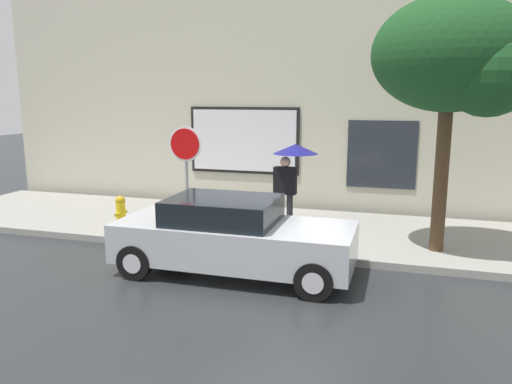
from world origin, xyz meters
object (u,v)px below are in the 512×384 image
parked_car (232,237)px  street_tree (458,59)px  fire_hydrant (121,213)px  stop_sign (186,160)px  pedestrian_with_umbrella (292,163)px

parked_car → street_tree: (3.80, 2.00, 3.22)m
fire_hydrant → parked_car: bearing=-26.8°
street_tree → stop_sign: bearing=-174.1°
parked_car → street_tree: size_ratio=0.87×
parked_car → fire_hydrant: parked_car is taller
street_tree → pedestrian_with_umbrella: bearing=170.0°
pedestrian_with_umbrella → street_tree: 3.96m
parked_car → pedestrian_with_umbrella: size_ratio=2.13×
parked_car → stop_sign: 2.43m
pedestrian_with_umbrella → street_tree: size_ratio=0.41×
fire_hydrant → stop_sign: bearing=-8.2°
stop_sign → pedestrian_with_umbrella: bearing=28.5°
pedestrian_with_umbrella → stop_sign: 2.37m
parked_car → pedestrian_with_umbrella: 2.83m
fire_hydrant → street_tree: street_tree is taller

